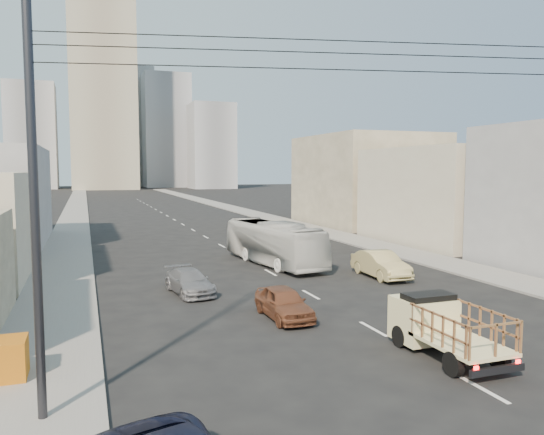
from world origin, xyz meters
TOP-DOWN VIEW (x-y plane):
  - ground at (0.00, 0.00)m, footprint 420.00×420.00m
  - sidewalk_left at (-11.75, 70.00)m, footprint 3.50×180.00m
  - sidewalk_right at (11.75, 70.00)m, footprint 3.50×180.00m
  - lane_dashes at (0.00, 53.00)m, footprint 0.15×104.00m
  - flatbed_pickup at (0.66, 4.63)m, footprint 1.95×4.41m
  - city_bus at (1.12, 22.63)m, footprint 3.77×10.32m
  - sedan_brown at (-2.73, 10.56)m, footprint 1.61×3.88m
  - sedan_tan at (5.49, 16.59)m, footprint 1.70×4.59m
  - sedan_grey at (-5.59, 16.26)m, footprint 2.20×4.28m
  - streetlamp_left at (-11.39, 4.00)m, footprint 2.36×0.25m
  - overhead_wires at (0.00, 1.50)m, footprint 23.01×5.02m
  - bldg_right_mid at (19.50, 28.00)m, footprint 11.00×14.00m
  - bldg_right_far at (20.00, 44.00)m, footprint 12.00×16.00m
  - high_rise_tower at (-4.00, 170.00)m, footprint 20.00×20.00m
  - midrise_ne at (18.00, 185.00)m, footprint 16.00×16.00m
  - midrise_nw at (-26.00, 180.00)m, footprint 15.00×15.00m
  - midrise_back at (6.00, 200.00)m, footprint 18.00×18.00m
  - midrise_east at (30.00, 165.00)m, footprint 14.00×14.00m

SIDE VIEW (x-z plane):
  - ground at x=0.00m, z-range 0.00..0.00m
  - lane_dashes at x=0.00m, z-range 0.00..0.01m
  - sidewalk_left at x=-11.75m, z-range 0.00..0.12m
  - sidewalk_right at x=11.75m, z-range 0.00..0.12m
  - sedan_grey at x=-5.59m, z-range 0.00..1.19m
  - sedan_brown at x=-2.73m, z-range 0.00..1.31m
  - sedan_tan at x=5.49m, z-range 0.00..1.50m
  - flatbed_pickup at x=0.66m, z-range 0.14..2.04m
  - city_bus at x=1.12m, z-range 0.00..2.81m
  - bldg_right_mid at x=19.50m, z-range 0.00..8.00m
  - bldg_right_far at x=20.00m, z-range 0.00..10.00m
  - streetlamp_left at x=-11.39m, z-range 0.44..12.44m
  - overhead_wires at x=0.00m, z-range 8.60..9.33m
  - midrise_east at x=30.00m, z-range 0.00..28.00m
  - midrise_nw at x=-26.00m, z-range 0.00..34.00m
  - midrise_ne at x=18.00m, z-range 0.00..40.00m
  - midrise_back at x=6.00m, z-range 0.00..44.00m
  - high_rise_tower at x=-4.00m, z-range 0.00..60.00m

